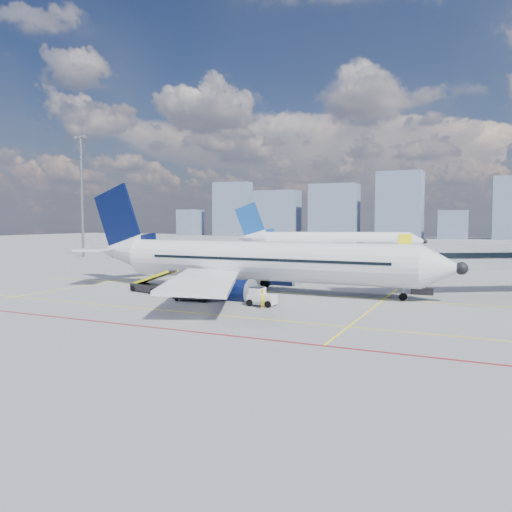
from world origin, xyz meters
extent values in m
plane|color=gray|center=(0.00, 0.00, 0.00)|extent=(420.00, 420.00, 0.00)
cube|color=#FFF90D|center=(0.00, 8.00, 0.01)|extent=(60.00, 0.18, 0.01)
cube|color=#FFF90D|center=(0.00, -6.00, 0.01)|extent=(80.00, 0.15, 0.01)
cube|color=#FFF90D|center=(14.00, 2.00, 0.01)|extent=(0.15, 28.00, 0.01)
cube|color=#FFF90D|center=(-20.00, 8.00, 0.01)|extent=(0.15, 30.00, 0.01)
cube|color=maroon|center=(0.00, -12.00, 0.01)|extent=(90.00, 0.25, 0.01)
cube|color=#94989C|center=(22.25, 16.15, 3.90)|extent=(20.84, 13.93, 2.60)
cube|color=black|center=(22.25, 16.15, 4.10)|extent=(20.52, 13.82, 0.55)
cube|color=#94989C|center=(12.70, 10.50, 3.90)|extent=(4.49, 4.56, 3.00)
cube|color=black|center=(17.00, 12.80, 0.35)|extent=(2.20, 1.00, 0.70)
cylinder|color=slate|center=(17.00, 12.80, 1.70)|extent=(0.56, 0.56, 2.70)
cube|color=#FFF90D|center=(15.50, 10.30, 5.70)|extent=(1.26, 0.82, 1.20)
cylinder|color=slate|center=(-55.00, 40.00, 12.50)|extent=(0.56, 0.56, 25.00)
cube|color=slate|center=(-55.00, 40.00, 25.20)|extent=(3.20, 0.40, 0.50)
cube|color=#A4A6AB|center=(-56.20, 39.75, 25.20)|extent=(0.60, 0.15, 0.35)
cube|color=#A4A6AB|center=(-55.00, 39.75, 25.20)|extent=(0.60, 0.15, 0.35)
cube|color=#A4A6AB|center=(-53.80, 39.75, 25.20)|extent=(0.60, 0.15, 0.35)
cube|color=slate|center=(-122.63, 190.00, 6.86)|extent=(10.23, 12.37, 13.72)
cube|color=slate|center=(-96.92, 190.00, 13.78)|extent=(19.28, 8.75, 27.57)
cube|color=slate|center=(-71.86, 190.00, 11.34)|extent=(20.80, 13.89, 22.67)
cube|color=slate|center=(-42.65, 190.00, 12.52)|extent=(21.92, 13.23, 25.05)
cube|color=slate|center=(-12.43, 190.00, 14.82)|extent=(19.47, 13.65, 29.64)
cube|color=slate|center=(10.18, 190.00, 6.10)|extent=(11.83, 13.95, 12.21)
cylinder|color=silver|center=(1.19, 7.96, 3.30)|extent=(32.46, 4.46, 4.22)
cone|color=silver|center=(19.35, 7.82, 3.30)|extent=(3.92, 4.24, 4.22)
sphere|color=black|center=(20.87, 7.81, 3.30)|extent=(1.20, 1.20, 1.19)
cone|color=silver|center=(-18.48, 8.10, 3.89)|extent=(6.95, 4.27, 4.22)
cube|color=black|center=(17.95, 7.83, 3.89)|extent=(1.63, 1.63, 0.49)
cube|color=silver|center=(-0.36, 17.70, 2.14)|extent=(12.50, 18.57, 0.62)
cube|color=silver|center=(-0.50, -1.76, 2.14)|extent=(12.30, 18.60, 0.62)
cylinder|color=#071037|center=(0.70, 14.23, 0.79)|extent=(3.91, 2.52, 2.49)
cylinder|color=#071037|center=(0.61, 1.69, 0.79)|extent=(3.91, 2.52, 2.49)
cylinder|color=#A4A6AB|center=(2.75, 14.21, 0.79)|extent=(0.40, 2.55, 2.55)
cylinder|color=#A4A6AB|center=(2.66, 1.67, 0.79)|extent=(0.40, 2.55, 2.55)
cube|color=#071037|center=(-18.48, 8.10, 7.62)|extent=(7.41, 0.40, 9.22)
cube|color=#071037|center=(-15.89, 8.08, 5.03)|extent=(6.10, 0.37, 2.33)
cube|color=silver|center=(-18.89, 11.56, 4.27)|extent=(5.31, 6.83, 0.24)
cube|color=silver|center=(-18.94, 4.64, 4.27)|extent=(5.24, 6.82, 0.24)
cylinder|color=slate|center=(15.79, 7.85, 0.90)|extent=(0.28, 0.28, 1.80)
cylinder|color=black|center=(15.79, 7.85, 0.38)|extent=(0.76, 0.29, 0.76)
cylinder|color=slate|center=(0.13, 10.77, 0.80)|extent=(0.32, 0.32, 1.60)
cylinder|color=black|center=(0.13, 10.77, 0.50)|extent=(1.00, 0.66, 1.00)
cylinder|color=slate|center=(0.09, 5.15, 0.80)|extent=(0.32, 0.32, 1.60)
cylinder|color=black|center=(0.09, 5.15, 0.50)|extent=(1.00, 0.66, 1.00)
cube|color=black|center=(1.75, 10.04, 3.62)|extent=(26.59, 0.30, 0.28)
cube|color=black|center=(1.72, 5.86, 3.62)|extent=(26.59, 0.30, 0.28)
cylinder|color=silver|center=(-6.29, 63.68, 3.30)|extent=(30.07, 14.21, 3.97)
cone|color=silver|center=(9.79, 69.54, 3.30)|extent=(4.81, 4.99, 3.97)
sphere|color=black|center=(11.13, 70.03, 3.30)|extent=(1.44, 1.44, 1.12)
cone|color=silver|center=(-23.71, 57.32, 3.86)|extent=(7.49, 5.97, 3.97)
cube|color=black|center=(8.54, 69.09, 3.86)|extent=(1.96, 1.96, 0.46)
cube|color=silver|center=(-10.87, 71.77, 2.21)|extent=(6.46, 17.14, 0.59)
cube|color=silver|center=(-4.58, 54.54, 2.21)|extent=(15.50, 15.77, 0.59)
cylinder|color=#071037|center=(-8.79, 69.05, 0.93)|extent=(4.25, 3.46, 2.34)
cylinder|color=#071037|center=(-4.74, 57.95, 0.93)|extent=(4.25, 3.46, 2.34)
cylinder|color=#A4A6AB|center=(-6.97, 69.72, 0.93)|extent=(1.16, 2.38, 2.40)
cylinder|color=#A4A6AB|center=(-2.93, 58.61, 0.93)|extent=(1.16, 2.38, 2.40)
cube|color=navy|center=(-23.71, 57.32, 7.38)|extent=(6.67, 2.70, 8.69)
cube|color=navy|center=(-21.41, 58.16, 4.93)|extent=(5.50, 2.26, 2.19)
cube|color=silver|center=(-25.21, 60.25, 4.22)|extent=(3.25, 5.81, 0.22)
cube|color=silver|center=(-22.97, 54.12, 4.22)|extent=(6.09, 6.28, 0.22)
cylinder|color=black|center=(-8.15, 65.82, 0.50)|extent=(1.16, 0.95, 1.00)
cylinder|color=black|center=(-6.34, 60.84, 0.50)|extent=(1.16, 0.95, 1.00)
cylinder|color=black|center=(6.63, 68.39, 0.38)|extent=(0.81, 0.52, 0.76)
cube|color=silver|center=(4.76, -0.49, 0.62)|extent=(2.50, 1.41, 0.90)
cube|color=silver|center=(4.31, -0.48, 1.29)|extent=(1.16, 1.32, 0.67)
cube|color=black|center=(4.31, -0.48, 1.51)|extent=(1.04, 1.26, 0.39)
cylinder|color=black|center=(3.84, -1.09, 0.31)|extent=(0.63, 0.26, 0.63)
cylinder|color=black|center=(3.88, 0.15, 0.31)|extent=(0.63, 0.26, 0.63)
cylinder|color=black|center=(5.64, -1.13, 0.31)|extent=(0.63, 0.26, 0.63)
cylinder|color=black|center=(5.67, 0.10, 0.31)|extent=(0.63, 0.26, 0.63)
cube|color=black|center=(-2.36, -0.58, 0.32)|extent=(3.84, 2.13, 0.18)
cube|color=silver|center=(-3.26, -0.72, 1.21)|extent=(1.77, 1.73, 1.57)
cube|color=silver|center=(-1.46, -0.45, 1.21)|extent=(1.77, 1.73, 1.57)
cylinder|color=black|center=(-3.66, -1.49, 0.16)|extent=(0.34, 0.19, 0.32)
cylinder|color=black|center=(-3.87, -0.09, 0.16)|extent=(0.34, 0.19, 0.32)
cylinder|color=black|center=(-0.86, -1.08, 0.16)|extent=(0.34, 0.19, 0.32)
cylinder|color=black|center=(-1.07, 0.32, 0.16)|extent=(0.34, 0.19, 0.32)
cube|color=black|center=(-9.71, 2.30, 0.49)|extent=(4.84, 2.90, 0.76)
cube|color=black|center=(-8.88, 2.04, 1.63)|extent=(6.54, 2.96, 2.00)
cube|color=#FFF90D|center=(-8.70, 2.61, 1.63)|extent=(6.27, 2.01, 2.09)
cube|color=#FFF90D|center=(-9.05, 1.47, 1.63)|extent=(6.27, 2.01, 2.09)
cylinder|color=black|center=(-11.59, 2.09, 0.33)|extent=(0.70, 0.44, 0.65)
cylinder|color=black|center=(-11.14, 3.54, 0.33)|extent=(0.70, 0.44, 0.65)
cylinder|color=black|center=(-8.27, 1.06, 0.33)|extent=(0.70, 0.44, 0.65)
cylinder|color=black|center=(-7.82, 2.51, 0.33)|extent=(0.70, 0.44, 0.65)
imported|color=yellow|center=(5.43, -1.81, 0.85)|extent=(0.45, 0.65, 1.71)
camera|label=1|loc=(22.73, -40.83, 7.57)|focal=35.00mm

